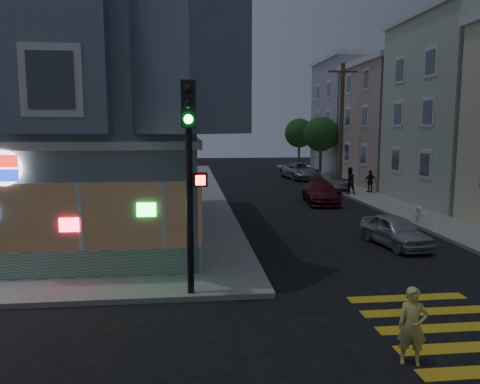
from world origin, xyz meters
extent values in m
plane|color=black|center=(0.00, 0.00, 0.00)|extent=(120.00, 120.00, 0.00)
cube|color=slate|center=(-6.00, 11.00, 5.65)|extent=(14.00, 14.00, 11.00)
cube|color=silver|center=(-6.00, 11.00, 4.00)|extent=(14.30, 14.30, 0.25)
cylinder|color=white|center=(-4.40, 3.87, 3.40)|extent=(1.00, 0.12, 1.00)
cube|color=#BB9F90|center=(19.50, 25.00, 4.65)|extent=(12.00, 8.60, 9.00)
cube|color=#A19FAF|center=(19.50, 34.00, 5.40)|extent=(12.00, 8.60, 10.50)
cylinder|color=#4C3826|center=(12.00, 24.00, 4.65)|extent=(0.30, 0.30, 9.00)
cube|color=#4C3826|center=(12.00, 24.00, 8.55)|extent=(2.20, 0.12, 0.12)
cylinder|color=#4C3826|center=(12.20, 30.00, 1.75)|extent=(0.24, 0.24, 3.20)
sphere|color=#1B4C1B|center=(12.20, 30.00, 3.95)|extent=(3.00, 3.00, 3.00)
cylinder|color=#4C3826|center=(12.20, 38.00, 1.75)|extent=(0.24, 0.24, 3.20)
sphere|color=#1B4C1B|center=(12.20, 38.00, 3.95)|extent=(3.00, 3.00, 3.00)
imported|color=#DDDB71|center=(4.96, -1.69, 0.76)|extent=(0.64, 0.52, 1.52)
imported|color=black|center=(11.30, 19.95, 1.04)|extent=(0.93, 0.76, 1.77)
imported|color=black|center=(13.00, 20.56, 0.90)|extent=(0.93, 0.49, 1.51)
imported|color=#B6B7BE|center=(8.60, 7.01, 0.60)|extent=(1.87, 3.66, 1.19)
imported|color=#383A3D|center=(10.70, 22.47, 0.65)|extent=(1.90, 4.09, 1.30)
imported|color=#5C151D|center=(8.60, 17.27, 0.64)|extent=(2.25, 4.58, 1.28)
imported|color=#A0A4AA|center=(10.58, 30.50, 0.73)|extent=(2.97, 5.45, 1.45)
cylinder|color=black|center=(0.76, 2.30, 2.93)|extent=(0.18, 0.18, 5.56)
cube|color=black|center=(0.76, 2.06, 5.09)|extent=(0.38, 0.33, 1.17)
sphere|color=black|center=(0.76, 1.88, 5.46)|extent=(0.22, 0.22, 0.22)
sphere|color=black|center=(0.76, 1.88, 5.09)|extent=(0.22, 0.22, 0.22)
sphere|color=#19F23F|center=(0.76, 1.88, 4.73)|extent=(0.22, 0.22, 0.22)
cube|color=black|center=(1.04, 2.10, 3.21)|extent=(0.37, 0.25, 0.36)
cube|color=#FF2614|center=(1.04, 1.98, 3.21)|extent=(0.24, 0.02, 0.24)
cylinder|color=white|center=(11.30, 10.42, 0.45)|extent=(0.24, 0.24, 0.60)
sphere|color=white|center=(11.30, 10.42, 0.80)|extent=(0.26, 0.26, 0.26)
cylinder|color=white|center=(11.30, 10.42, 0.50)|extent=(0.45, 0.12, 0.12)
camera|label=1|loc=(0.74, -9.78, 4.53)|focal=35.00mm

